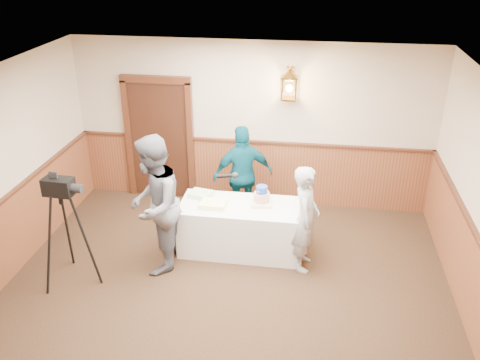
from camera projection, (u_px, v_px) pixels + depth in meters
The scene contains 10 objects.
ground at pixel (213, 338), 5.95m from camera, with size 7.00×7.00×0.00m, color black.
room_shell at pixel (213, 205), 5.70m from camera, with size 6.02×7.02×2.81m.
display_table at pixel (242, 228), 7.47m from camera, with size 1.80×0.80×0.75m, color silver.
tiered_cake at pixel (262, 197), 7.28m from camera, with size 0.30×0.30×0.29m.
sheet_cake_yellow at pixel (213, 204), 7.25m from camera, with size 0.36×0.28×0.07m, color #F7FF98.
sheet_cake_green at pixel (201, 194), 7.53m from camera, with size 0.32×0.25×0.07m, color #BAE6A2.
interviewer at pixel (154, 205), 6.83m from camera, with size 1.56×0.98×1.96m.
baker at pixel (305, 219), 6.92m from camera, with size 0.56×0.37×1.55m, color #A1A1A6.
assistant_p at pixel (243, 175), 8.06m from camera, with size 0.96×0.40×1.64m, color #094353.
tv_camera_rig at pixel (67, 237), 6.66m from camera, with size 0.60×0.56×1.54m.
Camera 1 is at (0.99, -4.45, 4.27)m, focal length 38.00 mm.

